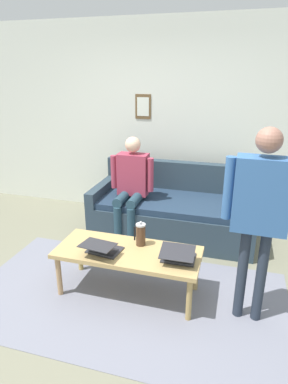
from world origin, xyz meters
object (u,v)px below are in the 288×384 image
(person_seated, at_px, (131,182))
(laptop_left, at_px, (102,248))
(couch, at_px, (173,211))
(coffee_table, at_px, (128,255))
(person_standing, at_px, (261,205))
(french_press, at_px, (141,234))
(laptop_center, at_px, (178,256))

(person_seated, bearing_deg, laptop_left, 95.75)
(couch, xyz_separation_m, laptop_left, (0.37, 1.45, 0.20))
(coffee_table, xyz_separation_m, person_standing, (-1.10, 0.04, 0.65))
(french_press, bearing_deg, person_seated, -67.11)
(laptop_center, bearing_deg, laptop_left, 5.40)
(french_press, height_order, person_standing, person_standing)
(laptop_center, height_order, person_standing, person_standing)
(person_seated, bearing_deg, laptop_center, 124.94)
(french_press, bearing_deg, couch, -93.82)
(laptop_left, bearing_deg, laptop_center, -174.60)
(person_standing, relative_size, person_seated, 1.29)
(person_seated, bearing_deg, coffee_table, 106.52)
(french_press, xyz_separation_m, person_standing, (-1.02, 0.18, 0.49))
(laptop_left, relative_size, person_seated, 0.29)
(coffee_table, distance_m, person_seated, 1.22)
(french_press, relative_size, person_seated, 0.19)
(coffee_table, relative_size, french_press, 5.45)
(couch, bearing_deg, laptop_center, 102.72)
(couch, xyz_separation_m, laptop_center, (-0.31, 1.39, 0.20))
(coffee_table, height_order, person_seated, person_seated)
(coffee_table, height_order, person_standing, person_standing)
(coffee_table, bearing_deg, person_standing, 178.06)
(person_seated, bearing_deg, couch, -155.47)
(couch, distance_m, coffee_table, 1.37)
(laptop_left, bearing_deg, couch, -104.45)
(french_press, distance_m, person_seated, 1.08)
(coffee_table, relative_size, laptop_center, 4.36)
(couch, xyz_separation_m, coffee_table, (0.16, 1.35, 0.10))
(laptop_center, bearing_deg, french_press, -23.80)
(couch, xyz_separation_m, person_standing, (-0.93, 1.39, 0.76))
(couch, relative_size, laptop_center, 6.57)
(laptop_left, bearing_deg, french_press, -140.82)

